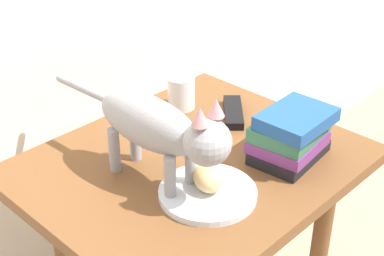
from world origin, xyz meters
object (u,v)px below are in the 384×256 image
cat (159,127)px  candle_jar (181,94)px  plate (208,193)px  book_stack (291,135)px  side_table (192,192)px  bread_roll (208,178)px  tv_remote (233,112)px

cat → candle_jar: cat is taller
plate → book_stack: 0.24m
plate → book_stack: book_stack is taller
side_table → plate: plate is taller
plate → candle_jar: size_ratio=2.31×
plate → bread_roll: size_ratio=2.46×
cat → tv_remote: cat is taller
side_table → plate: bearing=-122.6°
cat → book_stack: 0.30m
candle_jar → book_stack: bearing=-90.4°
bread_roll → cat: 0.14m
plate → bread_roll: bearing=33.9°
side_table → tv_remote: bearing=16.8°
bread_roll → plate: bearing=-146.1°
side_table → bread_roll: size_ratio=8.83×
tv_remote → plate: bearing=168.4°
bread_roll → tv_remote: (0.28, 0.17, -0.03)m
side_table → plate: (-0.07, -0.11, 0.10)m
candle_jar → plate: bearing=-127.1°
plate → candle_jar: candle_jar is taller
side_table → tv_remote: 0.25m
plate → cat: (-0.03, 0.10, 0.13)m
bread_roll → book_stack: bearing=-9.6°
plate → tv_remote: (0.29, 0.18, 0.00)m
side_table → candle_jar: (0.16, 0.19, 0.13)m
side_table → book_stack: size_ratio=3.91×
side_table → book_stack: 0.26m
tv_remote → side_table: bearing=153.3°
cat → plate: bearing=-70.8°
plate → book_stack: bearing=-8.2°
plate → bread_roll: 0.03m
cat → side_table: bearing=8.2°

